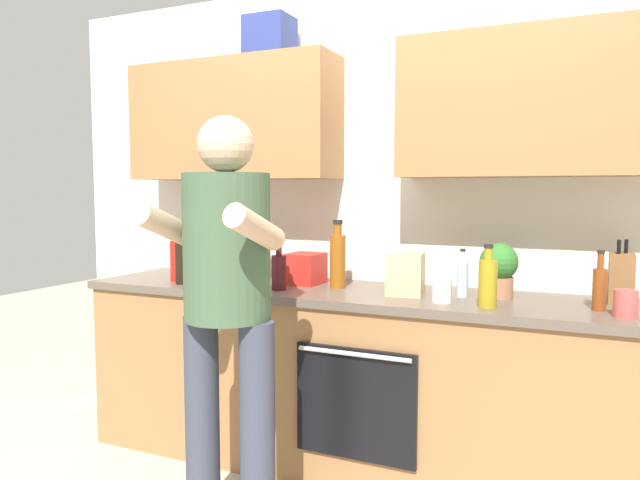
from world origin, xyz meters
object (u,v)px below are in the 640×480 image
Objects in this scene: bottle_wine at (279,271)px; grocery_bag_crisps at (305,269)px; person_standing at (227,292)px; mixing_bowl at (197,268)px; potted_herb at (499,268)px; bottle_juice at (258,256)px; cup_coffee at (442,291)px; bottle_water at (462,278)px; cup_ceramic at (626,304)px; bottle_hotsauce at (176,260)px; bottle_syrup at (338,259)px; bottle_oil at (488,282)px; bottle_vinegar at (600,287)px; knife_block at (621,278)px; cup_stoneware at (234,274)px; grocery_bag_bread at (406,274)px; bottle_soy at (182,259)px.

bottle_wine is 0.23m from grocery_bag_crisps.
mixing_bowl is at bearing 131.69° from person_standing.
potted_herb is at bearing -0.46° from mixing_bowl.
bottle_juice is 3.14× the size of cup_coffee.
cup_ceramic is (0.66, -0.19, -0.04)m from bottle_water.
mixing_bowl is at bearing -179.18° from bottle_juice.
bottle_syrup is at bearing 10.04° from bottle_hotsauce.
cup_ceramic is at bearing 22.84° from person_standing.
potted_herb is at bearing -0.86° from bottle_juice.
cup_coffee is 0.40× the size of potted_herb.
bottle_syrup reaches higher than grocery_bag_crisps.
bottle_vinegar is at bearing 15.14° from bottle_oil.
bottle_wine reaches higher than mixing_bowl.
grocery_bag_crisps is (-0.97, 0.25, -0.03)m from bottle_oil.
knife_block is 1.42× the size of grocery_bag_crisps.
cup_coffee is at bearing -4.63° from cup_stoneware.
knife_block is at bearing 10.35° from bottle_water.
bottle_syrup reaches higher than bottle_oil.
bottle_water reaches higher than grocery_bag_bread.
knife_block is (1.42, 0.91, 0.02)m from person_standing.
grocery_bag_bread is (-0.20, 0.13, 0.05)m from cup_coffee.
bottle_soy is (-0.65, 0.57, 0.04)m from person_standing.
cup_ceramic is 2.20m from mixing_bowl.
person_standing reaches higher than mixing_bowl.
bottle_wine is (-1.00, 0.02, -0.02)m from bottle_oil.
cup_coffee is (1.07, -0.24, -0.08)m from bottle_juice.
grocery_bag_bread is at bearing -7.50° from bottle_juice.
bottle_water reaches higher than mixing_bowl.
cup_stoneware is 0.38m from grocery_bag_crisps.
grocery_bag_bread is at bearing 2.31° from cup_stoneware.
cup_coffee is (-0.20, 0.03, -0.06)m from bottle_oil.
cup_stoneware is (-0.42, 0.70, -0.04)m from person_standing.
bottle_soy reaches higher than bottle_wine.
bottle_juice reaches higher than mixing_bowl.
bottle_syrup is 1.74× the size of grocery_bag_bread.
mixing_bowl is 0.70m from grocery_bag_crisps.
cup_stoneware is at bearing 120.59° from person_standing.
bottle_wine is at bearing 98.83° from person_standing.
bottle_water is 0.67m from knife_block.
cup_coffee is at bearing 178.96° from cup_ceramic.
bottle_soy is at bearing -155.72° from grocery_bag_crisps.
bottle_vinegar is (1.69, -0.15, -0.03)m from bottle_juice.
bottle_oil is 1.36× the size of grocery_bag_crisps.
cup_stoneware is at bearing -171.52° from bottle_syrup.
mixing_bowl is at bearing 94.91° from bottle_hotsauce.
bottle_wine reaches higher than grocery_bag_crisps.
potted_herb is (1.33, 0.13, 0.09)m from cup_stoneware.
bottle_syrup is 3.49× the size of cup_stoneware.
bottle_soy is (-1.41, -0.22, 0.04)m from bottle_water.
bottle_vinegar reaches higher than cup_coffee.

